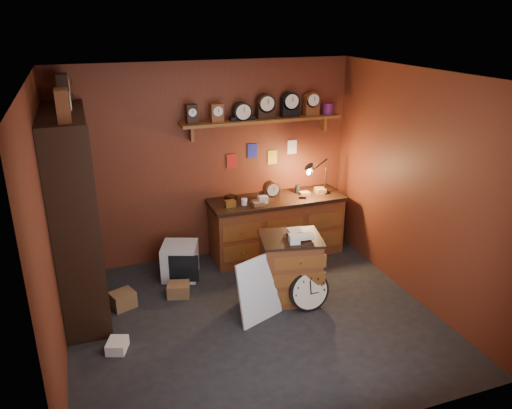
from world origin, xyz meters
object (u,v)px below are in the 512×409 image
(shelving_unit, at_px, (72,206))
(low_cabinet, at_px, (290,265))
(big_round_clock, at_px, (309,291))
(workbench, at_px, (277,223))

(shelving_unit, relative_size, low_cabinet, 2.88)
(low_cabinet, xyz_separation_m, big_round_clock, (0.11, -0.30, -0.20))
(workbench, relative_size, big_round_clock, 3.89)
(workbench, distance_m, big_round_clock, 1.51)
(low_cabinet, bearing_deg, big_round_clock, -58.16)
(workbench, bearing_deg, low_cabinet, -104.20)
(shelving_unit, bearing_deg, workbench, 10.55)
(shelving_unit, distance_m, big_round_clock, 2.84)
(workbench, bearing_deg, big_round_clock, -97.18)
(big_round_clock, bearing_deg, low_cabinet, 109.98)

